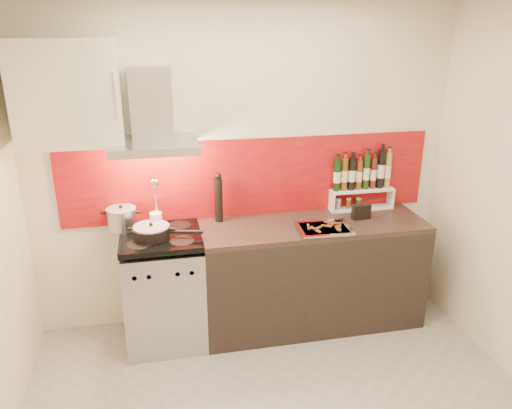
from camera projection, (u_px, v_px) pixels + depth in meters
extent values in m
cube|color=silver|center=(245.00, 168.00, 4.00)|extent=(3.40, 0.02, 2.60)
cube|color=maroon|center=(251.00, 178.00, 4.03)|extent=(3.00, 0.02, 0.64)
cube|color=#B7B7BA|center=(165.00, 292.00, 3.90)|extent=(0.60, 0.60, 0.84)
cube|color=black|center=(167.00, 322.00, 3.66)|extent=(0.50, 0.02, 0.40)
cube|color=#B7B7BA|center=(163.00, 275.00, 3.53)|extent=(0.56, 0.02, 0.12)
cube|color=#FF190C|center=(163.00, 275.00, 3.52)|extent=(0.10, 0.01, 0.04)
cube|color=black|center=(161.00, 237.00, 3.73)|extent=(0.60, 0.60, 0.04)
cube|color=black|center=(311.00, 276.00, 4.12)|extent=(1.80, 0.60, 0.86)
cube|color=black|center=(314.00, 225.00, 3.97)|extent=(1.80, 0.60, 0.04)
cube|color=#B7B7BA|center=(154.00, 145.00, 3.54)|extent=(0.62, 0.50, 0.06)
cube|color=#B7B7BA|center=(151.00, 102.00, 3.58)|extent=(0.30, 0.18, 0.50)
sphere|color=#FFD18C|center=(133.00, 152.00, 3.53)|extent=(0.07, 0.07, 0.07)
sphere|color=#FFD18C|center=(176.00, 150.00, 3.58)|extent=(0.07, 0.07, 0.07)
cube|color=silver|center=(67.00, 93.00, 3.38)|extent=(0.70, 0.35, 0.72)
cylinder|color=#B7B7BA|center=(122.00, 219.00, 3.81)|extent=(0.22, 0.22, 0.15)
cylinder|color=#99999E|center=(121.00, 209.00, 3.78)|extent=(0.23, 0.23, 0.01)
sphere|color=black|center=(121.00, 207.00, 3.77)|extent=(0.03, 0.03, 0.03)
cylinder|color=black|center=(152.00, 233.00, 3.66)|extent=(0.26, 0.26, 0.08)
cylinder|color=#99999E|center=(151.00, 227.00, 3.64)|extent=(0.27, 0.27, 0.01)
sphere|color=black|center=(151.00, 224.00, 3.63)|extent=(0.03, 0.03, 0.03)
cylinder|color=black|center=(186.00, 232.00, 3.65)|extent=(0.25, 0.08, 0.03)
cylinder|color=silver|center=(156.00, 222.00, 3.77)|extent=(0.09, 0.09, 0.15)
cylinder|color=silver|center=(156.00, 197.00, 3.71)|extent=(0.01, 0.07, 0.28)
sphere|color=silver|center=(155.00, 183.00, 3.60)|extent=(0.06, 0.06, 0.06)
cylinder|color=black|center=(219.00, 200.00, 3.94)|extent=(0.06, 0.06, 0.36)
sphere|color=black|center=(218.00, 176.00, 3.87)|extent=(0.05, 0.05, 0.05)
cube|color=white|center=(360.00, 208.00, 4.27)|extent=(0.55, 0.15, 0.01)
cube|color=white|center=(331.00, 201.00, 4.19)|extent=(0.01, 0.15, 0.16)
cube|color=white|center=(390.00, 197.00, 4.29)|extent=(0.02, 0.15, 0.16)
cube|color=white|center=(361.00, 190.00, 4.21)|extent=(0.55, 0.15, 0.02)
cylinder|color=black|center=(337.00, 175.00, 4.12)|extent=(0.06, 0.06, 0.26)
cylinder|color=brown|center=(345.00, 174.00, 4.13)|extent=(0.05, 0.05, 0.27)
cylinder|color=black|center=(352.00, 174.00, 4.15)|extent=(0.06, 0.06, 0.27)
cylinder|color=brown|center=(359.00, 175.00, 4.16)|extent=(0.05, 0.05, 0.25)
cylinder|color=#183212|center=(366.00, 172.00, 4.17)|extent=(0.05, 0.05, 0.29)
cylinder|color=#561816|center=(373.00, 173.00, 4.18)|extent=(0.05, 0.05, 0.26)
cylinder|color=black|center=(381.00, 169.00, 4.19)|extent=(0.06, 0.06, 0.33)
cylinder|color=olive|center=(388.00, 170.00, 4.20)|extent=(0.05, 0.05, 0.30)
cylinder|color=#B5A293|center=(338.00, 204.00, 4.22)|extent=(0.04, 0.04, 0.07)
cylinder|color=brown|center=(348.00, 204.00, 4.23)|extent=(0.04, 0.04, 0.07)
cylinder|color=#423721|center=(358.00, 203.00, 4.25)|extent=(0.04, 0.04, 0.07)
cube|color=black|center=(361.00, 212.00, 4.03)|extent=(0.15, 0.07, 0.13)
cube|color=silver|center=(324.00, 229.00, 3.82)|extent=(0.40, 0.31, 0.01)
cube|color=silver|center=(324.00, 228.00, 3.82)|extent=(0.42, 0.34, 0.01)
cube|color=red|center=(324.00, 228.00, 3.82)|extent=(0.36, 0.27, 0.01)
cube|color=brown|center=(331.00, 223.00, 3.88)|extent=(0.05, 0.03, 0.01)
cube|color=brown|center=(334.00, 223.00, 3.89)|extent=(0.05, 0.04, 0.01)
cube|color=brown|center=(327.00, 222.00, 3.90)|extent=(0.05, 0.04, 0.01)
cube|color=brown|center=(338.00, 226.00, 3.82)|extent=(0.05, 0.03, 0.01)
cube|color=brown|center=(338.00, 223.00, 3.88)|extent=(0.05, 0.02, 0.01)
cube|color=brown|center=(331.00, 222.00, 3.91)|extent=(0.05, 0.05, 0.01)
cube|color=brown|center=(308.00, 226.00, 3.83)|extent=(0.03, 0.05, 0.01)
cube|color=brown|center=(338.00, 229.00, 3.76)|extent=(0.03, 0.05, 0.01)
cube|color=brown|center=(318.00, 231.00, 3.73)|extent=(0.03, 0.05, 0.01)
cube|color=brown|center=(340.00, 229.00, 3.77)|extent=(0.02, 0.05, 0.01)
cube|color=brown|center=(324.00, 226.00, 3.84)|extent=(0.05, 0.03, 0.01)
cube|color=brown|center=(311.00, 228.00, 3.79)|extent=(0.05, 0.03, 0.01)
cube|color=brown|center=(331.00, 224.00, 3.87)|extent=(0.04, 0.05, 0.01)
cube|color=brown|center=(313.00, 228.00, 3.79)|extent=(0.03, 0.05, 0.01)
cube|color=brown|center=(319.00, 228.00, 3.80)|extent=(0.05, 0.04, 0.01)
cube|color=brown|center=(328.00, 226.00, 3.83)|extent=(0.05, 0.04, 0.01)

